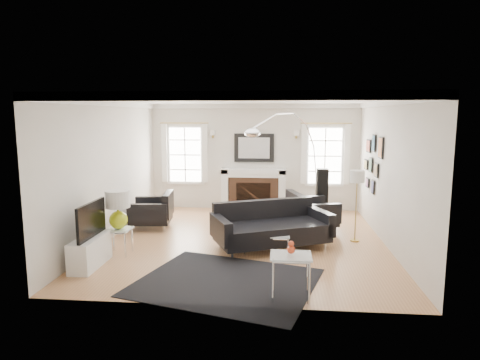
# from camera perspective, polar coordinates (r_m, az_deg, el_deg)

# --- Properties ---
(floor) EXTENTS (6.00, 6.00, 0.00)m
(floor) POSITION_cam_1_polar(r_m,az_deg,el_deg) (8.69, 0.65, -8.10)
(floor) COLOR #AD7448
(floor) RESTS_ON ground
(back_wall) EXTENTS (5.50, 0.04, 2.80)m
(back_wall) POSITION_cam_1_polar(r_m,az_deg,el_deg) (11.37, 1.90, 3.07)
(back_wall) COLOR silver
(back_wall) RESTS_ON floor
(front_wall) EXTENTS (5.50, 0.04, 2.80)m
(front_wall) POSITION_cam_1_polar(r_m,az_deg,el_deg) (5.45, -1.90, -3.04)
(front_wall) COLOR silver
(front_wall) RESTS_ON floor
(left_wall) EXTENTS (0.04, 6.00, 2.80)m
(left_wall) POSITION_cam_1_polar(r_m,az_deg,el_deg) (9.04, -16.98, 1.25)
(left_wall) COLOR silver
(left_wall) RESTS_ON floor
(right_wall) EXTENTS (0.04, 6.00, 2.80)m
(right_wall) POSITION_cam_1_polar(r_m,az_deg,el_deg) (8.62, 19.20, 0.81)
(right_wall) COLOR silver
(right_wall) RESTS_ON floor
(ceiling) EXTENTS (5.50, 6.00, 0.02)m
(ceiling) POSITION_cam_1_polar(r_m,az_deg,el_deg) (8.33, 0.68, 10.68)
(ceiling) COLOR white
(ceiling) RESTS_ON back_wall
(crown_molding) EXTENTS (5.50, 6.00, 0.12)m
(crown_molding) POSITION_cam_1_polar(r_m,az_deg,el_deg) (8.33, 0.68, 10.27)
(crown_molding) COLOR white
(crown_molding) RESTS_ON back_wall
(fireplace) EXTENTS (1.70, 0.69, 1.11)m
(fireplace) POSITION_cam_1_polar(r_m,az_deg,el_deg) (11.28, 1.81, -1.38)
(fireplace) COLOR white
(fireplace) RESTS_ON floor
(mantel_mirror) EXTENTS (1.05, 0.07, 0.75)m
(mantel_mirror) POSITION_cam_1_polar(r_m,az_deg,el_deg) (11.30, 1.89, 4.31)
(mantel_mirror) COLOR black
(mantel_mirror) RESTS_ON back_wall
(window_left) EXTENTS (1.24, 0.15, 1.62)m
(window_left) POSITION_cam_1_polar(r_m,az_deg,el_deg) (11.57, -7.32, 3.39)
(window_left) COLOR white
(window_left) RESTS_ON back_wall
(window_right) EXTENTS (1.24, 0.15, 1.62)m
(window_right) POSITION_cam_1_polar(r_m,az_deg,el_deg) (11.35, 11.26, 3.19)
(window_right) COLOR white
(window_right) RESTS_ON back_wall
(gallery_wall) EXTENTS (0.04, 1.73, 1.29)m
(gallery_wall) POSITION_cam_1_polar(r_m,az_deg,el_deg) (9.85, 17.28, 2.60)
(gallery_wall) COLOR black
(gallery_wall) RESTS_ON right_wall
(tv_unit) EXTENTS (0.35, 1.00, 1.09)m
(tv_unit) POSITION_cam_1_polar(r_m,az_deg,el_deg) (7.61, -19.33, -8.46)
(tv_unit) COLOR white
(tv_unit) RESTS_ON floor
(area_rug) EXTENTS (3.07, 2.78, 0.01)m
(area_rug) POSITION_cam_1_polar(r_m,az_deg,el_deg) (6.64, -1.87, -13.45)
(area_rug) COLOR black
(area_rug) RESTS_ON floor
(sofa) EXTENTS (2.39, 1.78, 0.71)m
(sofa) POSITION_cam_1_polar(r_m,az_deg,el_deg) (8.20, 4.08, -6.35)
(sofa) COLOR black
(sofa) RESTS_ON floor
(armchair_left) EXTENTS (0.98, 1.07, 0.66)m
(armchair_left) POSITION_cam_1_polar(r_m,az_deg,el_deg) (9.78, -11.39, -4.15)
(armchair_left) COLOR black
(armchair_left) RESTS_ON floor
(armchair_right) EXTENTS (1.18, 1.25, 0.70)m
(armchair_right) POSITION_cam_1_polar(r_m,az_deg,el_deg) (9.53, 9.25, -4.29)
(armchair_right) COLOR black
(armchair_right) RESTS_ON floor
(coffee_table) EXTENTS (0.84, 0.84, 0.37)m
(coffee_table) POSITION_cam_1_polar(r_m,az_deg,el_deg) (8.02, 3.60, -7.02)
(coffee_table) COLOR silver
(coffee_table) RESTS_ON floor
(side_table_left) EXTENTS (0.43, 0.43, 0.48)m
(side_table_left) POSITION_cam_1_polar(r_m,az_deg,el_deg) (8.09, -15.83, -6.95)
(side_table_left) COLOR silver
(side_table_left) RESTS_ON floor
(nesting_table) EXTENTS (0.56, 0.47, 0.62)m
(nesting_table) POSITION_cam_1_polar(r_m,az_deg,el_deg) (6.00, 6.78, -11.01)
(nesting_table) COLOR silver
(nesting_table) RESTS_ON floor
(gourd_lamp) EXTENTS (0.44, 0.44, 0.70)m
(gourd_lamp) POSITION_cam_1_polar(r_m,az_deg,el_deg) (7.97, -15.98, -3.46)
(gourd_lamp) COLOR #C0D51A
(gourd_lamp) RESTS_ON side_table_left
(orange_vase) EXTENTS (0.11, 0.11, 0.18)m
(orange_vase) POSITION_cam_1_polar(r_m,az_deg,el_deg) (5.92, 6.82, -8.99)
(orange_vase) COLOR red
(orange_vase) RESTS_ON nesting_table
(arc_floor_lamp) EXTENTS (1.88, 1.74, 2.67)m
(arc_floor_lamp) POSITION_cam_1_polar(r_m,az_deg,el_deg) (10.33, 6.18, 2.69)
(arc_floor_lamp) COLOR silver
(arc_floor_lamp) RESTS_ON floor
(stick_floor_lamp) EXTENTS (0.29, 0.29, 1.43)m
(stick_floor_lamp) POSITION_cam_1_polar(r_m,az_deg,el_deg) (8.71, 15.35, -0.02)
(stick_floor_lamp) COLOR #AF8F3C
(stick_floor_lamp) RESTS_ON floor
(speaker_tower) EXTENTS (0.26, 0.26, 1.26)m
(speaker_tower) POSITION_cam_1_polar(r_m,az_deg,el_deg) (10.30, 10.88, -2.00)
(speaker_tower) COLOR black
(speaker_tower) RESTS_ON floor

